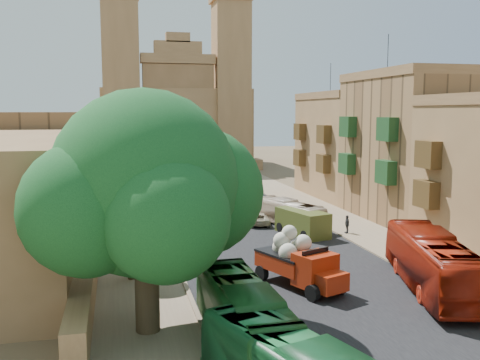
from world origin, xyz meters
name	(u,v)px	position (x,y,z in m)	size (l,w,h in m)	color
ground	(377,347)	(0.00, 0.00, 0.00)	(260.00, 260.00, 0.00)	brown
road_surface	(231,216)	(0.00, 30.00, 0.01)	(14.00, 140.00, 0.01)	black
sidewalk_east	(322,212)	(9.50, 30.00, 0.01)	(5.00, 140.00, 0.01)	#836E56
sidewalk_west	(131,220)	(-9.50, 30.00, 0.01)	(5.00, 140.00, 0.01)	#836E56
kerb_east	(299,212)	(7.00, 30.00, 0.06)	(0.25, 140.00, 0.12)	#836E56
kerb_west	(158,218)	(-7.00, 30.00, 0.06)	(0.25, 140.00, 0.12)	#836E56
townhouse_c	(409,146)	(15.95, 25.00, 6.91)	(9.00, 14.00, 17.40)	#956C44
townhouse_d	(346,145)	(15.95, 39.00, 6.16)	(9.00, 14.00, 15.90)	olive
west_wall	(93,237)	(-12.50, 20.00, 0.90)	(1.00, 40.00, 1.80)	olive
west_building_low	(6,200)	(-18.00, 18.00, 4.20)	(10.00, 28.00, 8.40)	brown
west_building_mid	(50,156)	(-18.00, 44.00, 5.00)	(10.00, 22.00, 10.00)	#956C44
church	(175,115)	(0.00, 78.61, 9.52)	(28.00, 22.50, 36.30)	olive
ficus_tree	(147,190)	(-9.40, 4.01, 6.56)	(11.10, 10.21, 11.10)	#3B2E1D
street_tree_a	(130,228)	(-10.00, 12.00, 3.16)	(3.08, 3.08, 4.73)	#3B2E1D
street_tree_b	(126,189)	(-10.00, 24.00, 3.79)	(3.68, 3.68, 5.65)	#3B2E1D
street_tree_c	(124,180)	(-10.00, 36.00, 3.06)	(2.98, 2.98, 4.58)	#3B2E1D
street_tree_d	(122,166)	(-10.00, 48.00, 3.31)	(3.22, 3.22, 4.95)	#3B2E1D
red_truck	(299,261)	(-0.63, 8.31, 1.53)	(4.22, 6.27, 3.47)	#A6260C
olive_pickup	(302,223)	(4.00, 20.66, 1.01)	(3.45, 5.41, 2.07)	#48511E
bus_green_north	(245,318)	(-5.60, 1.00, 1.43)	(2.40, 10.26, 2.86)	#216629
bus_red_east	(432,262)	(6.50, 6.09, 1.61)	(2.70, 11.53, 3.21)	maroon
bus_cream_east	(289,213)	(4.00, 24.21, 1.17)	(1.96, 8.37, 2.33)	beige
car_blue_a	(203,233)	(-4.24, 20.35, 0.67)	(1.58, 3.92, 1.33)	#5076BA
car_white_a	(192,217)	(-4.20, 27.24, 0.60)	(1.26, 3.62, 1.19)	silver
car_cream	(258,219)	(1.56, 25.43, 0.54)	(1.79, 3.89, 1.08)	#B9AC8E
car_dkblue	(196,192)	(-1.68, 41.31, 0.70)	(1.97, 4.86, 1.41)	#121F45
car_white_b	(218,191)	(1.05, 41.75, 0.69)	(1.64, 4.07, 1.39)	#BCBCBA
car_blue_b	(163,174)	(-3.88, 60.88, 0.63)	(1.34, 3.84, 1.27)	#4E66C1
pedestrian_a	(394,240)	(8.77, 14.46, 0.82)	(0.60, 0.39, 1.64)	black
pedestrian_c	(347,224)	(7.84, 20.44, 0.76)	(0.89, 0.37, 1.52)	#333437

